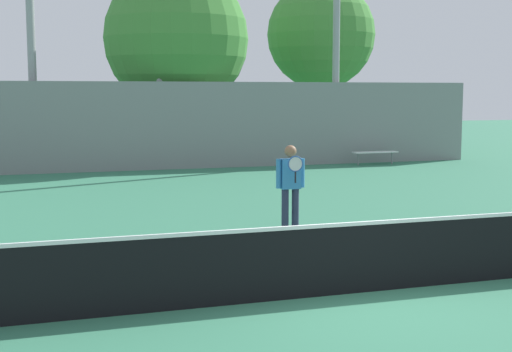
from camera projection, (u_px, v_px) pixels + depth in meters
name	position (u px, v px, depth m)	size (l,w,h in m)	color
ground_plane	(358.00, 293.00, 9.74)	(100.00, 100.00, 0.00)	#337556
tennis_net	(358.00, 257.00, 9.68)	(11.87, 0.09, 0.99)	#99999E
tennis_player	(290.00, 182.00, 13.87)	(0.59, 0.41, 1.70)	#282D47
bench_courtside_far	(375.00, 153.00, 26.83)	(1.76, 0.40, 0.49)	white
back_fence	(153.00, 126.00, 24.85)	(24.98, 0.06, 3.09)	gray
tree_green_tall	(176.00, 39.00, 27.36)	(5.55, 5.55, 7.53)	brown
tree_green_broad	(321.00, 35.00, 31.78)	(4.81, 4.81, 7.67)	brown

